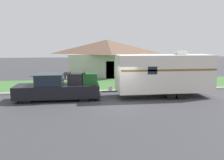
% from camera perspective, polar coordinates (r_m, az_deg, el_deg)
% --- Properties ---
extents(ground_plane, '(120.00, 120.00, 0.00)m').
position_cam_1_polar(ground_plane, '(15.49, 2.01, -5.94)').
color(ground_plane, '#38383D').
extents(curb_strip, '(80.00, 0.30, 0.14)m').
position_cam_1_polar(curb_strip, '(19.08, 0.15, -2.85)').
color(curb_strip, beige).
rests_on(curb_strip, ground_plane).
extents(lawn_strip, '(80.00, 7.00, 0.03)m').
position_cam_1_polar(lawn_strip, '(22.65, -1.07, -1.09)').
color(lawn_strip, '#3D6B33').
rests_on(lawn_strip, ground_plane).
extents(house_across_street, '(10.78, 7.87, 4.76)m').
position_cam_1_polar(house_across_street, '(30.09, -1.35, 6.12)').
color(house_across_street, '#B2B2A8').
rests_on(house_across_street, ground_plane).
extents(pickup_truck, '(6.17, 2.05, 2.06)m').
position_cam_1_polar(pickup_truck, '(16.61, -13.75, -1.99)').
color(pickup_truck, black).
rests_on(pickup_truck, ground_plane).
extents(travel_trailer, '(8.57, 2.45, 3.56)m').
position_cam_1_polar(travel_trailer, '(17.50, 13.45, 1.77)').
color(travel_trailer, black).
rests_on(travel_trailer, ground_plane).
extents(mailbox, '(0.48, 0.20, 1.25)m').
position_cam_1_polar(mailbox, '(19.84, -11.19, 0.07)').
color(mailbox, brown).
rests_on(mailbox, ground_plane).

